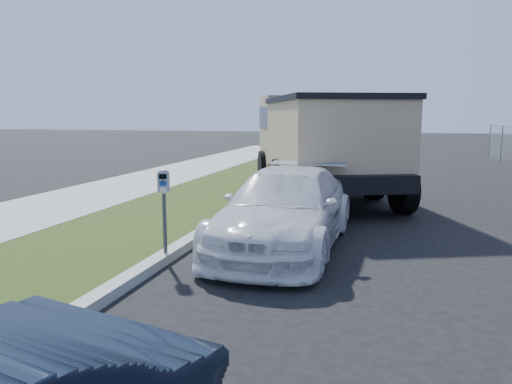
# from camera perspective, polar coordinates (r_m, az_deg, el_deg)

# --- Properties ---
(ground) EXTENTS (120.00, 120.00, 0.00)m
(ground) POSITION_cam_1_polar(r_m,az_deg,el_deg) (7.67, 8.30, -8.95)
(ground) COLOR black
(ground) RESTS_ON ground
(streetside) EXTENTS (6.12, 50.00, 0.15)m
(streetside) POSITION_cam_1_polar(r_m,az_deg,el_deg) (11.47, -19.19, -3.03)
(streetside) COLOR gray
(streetside) RESTS_ON ground
(parking_meter) EXTENTS (0.22, 0.17, 1.36)m
(parking_meter) POSITION_cam_1_polar(r_m,az_deg,el_deg) (7.95, -10.50, -0.12)
(parking_meter) COLOR #3F4247
(parking_meter) RESTS_ON ground
(white_wagon) EXTENTS (2.05, 4.79, 1.38)m
(white_wagon) POSITION_cam_1_polar(r_m,az_deg,el_deg) (8.76, 3.34, -1.98)
(white_wagon) COLOR white
(white_wagon) RESTS_ON ground
(dump_truck) EXTENTS (5.24, 7.92, 2.92)m
(dump_truck) POSITION_cam_1_polar(r_m,az_deg,el_deg) (14.62, 7.28, 6.09)
(dump_truck) COLOR black
(dump_truck) RESTS_ON ground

